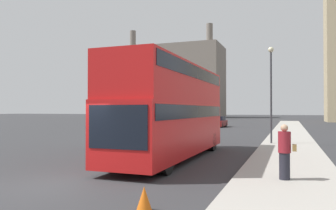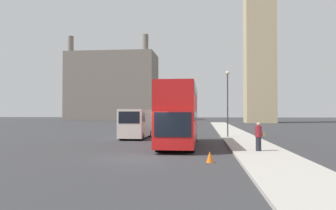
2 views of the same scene
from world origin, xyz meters
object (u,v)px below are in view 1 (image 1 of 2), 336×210
Objects in this scene: white_van at (143,122)px; pedestrian at (285,152)px; red_double_decker_bus at (172,107)px; street_lamp at (271,81)px; parked_sedan at (218,122)px.

pedestrian is (9.56, -10.24, -0.46)m from white_van.
street_lamp reaches higher than red_double_decker_bus.
street_lamp is at bearing 94.88° from pedestrian.
parked_sedan is at bearing 88.23° from white_van.
red_double_decker_bus reaches higher than pedestrian.
pedestrian is at bearing -46.95° from white_van.
red_double_decker_bus is 8.84m from street_lamp.
street_lamp reaches higher than pedestrian.
red_double_decker_bus is 1.68× the size of street_lamp.
parked_sedan is (-7.89, 21.50, -3.54)m from street_lamp.
red_double_decker_bus is 6.41m from pedestrian.
pedestrian is 0.27× the size of street_lamp.
red_double_decker_bus reaches higher than white_van.
pedestrian is 34.08m from parked_sedan.
white_van is 9.09m from street_lamp.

